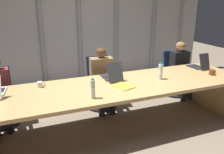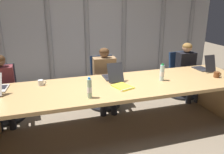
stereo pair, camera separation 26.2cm
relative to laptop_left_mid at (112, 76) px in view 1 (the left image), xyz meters
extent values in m
plane|color=#7F705B|center=(0.03, -0.28, -0.80)|extent=(13.63, 13.63, 0.00)
cube|color=tan|center=(0.03, -0.28, -0.08)|extent=(4.19, 1.15, 0.05)
cube|color=black|center=(0.03, -0.28, -0.15)|extent=(3.56, 0.10, 0.06)
cube|color=tan|center=(1.88, -0.28, -0.45)|extent=(0.08, 0.98, 0.69)
cube|color=#B2B2B7|center=(0.03, 2.16, 0.64)|extent=(6.82, 0.10, 2.88)
cylinder|color=gray|center=(-0.85, 2.10, 0.64)|extent=(0.12, 0.12, 2.82)
cylinder|color=gray|center=(0.02, 2.10, 0.64)|extent=(0.12, 0.12, 2.82)
cylinder|color=gray|center=(0.96, 2.10, 0.64)|extent=(0.12, 0.12, 2.82)
cylinder|color=gray|center=(2.04, 2.10, 0.64)|extent=(0.12, 0.12, 2.82)
cylinder|color=gray|center=(2.91, 2.10, 0.64)|extent=(0.12, 0.12, 2.82)
cube|color=#2D2D33|center=(0.00, 0.07, -0.05)|extent=(0.25, 0.32, 0.02)
cube|color=black|center=(0.00, 0.10, -0.04)|extent=(0.21, 0.18, 0.00)
cube|color=#2D2D33|center=(0.00, -0.15, 0.10)|extent=(0.25, 0.13, 0.28)
cube|color=black|center=(0.00, -0.15, 0.10)|extent=(0.22, 0.12, 0.25)
cube|color=#2D2D33|center=(1.75, 0.05, -0.05)|extent=(0.22, 0.32, 0.02)
cube|color=black|center=(1.75, 0.07, -0.04)|extent=(0.19, 0.18, 0.00)
cube|color=#2D2D33|center=(1.76, -0.16, 0.10)|extent=(0.22, 0.10, 0.29)
cube|color=black|center=(1.76, -0.15, 0.11)|extent=(0.19, 0.09, 0.26)
cube|color=#2D2D38|center=(-1.73, 0.60, -0.37)|extent=(0.53, 0.53, 0.08)
cylinder|color=#262628|center=(-1.73, 0.60, -0.59)|extent=(0.05, 0.05, 0.35)
cylinder|color=black|center=(-1.73, 0.60, -0.78)|extent=(0.60, 0.60, 0.04)
cube|color=navy|center=(0.03, 0.60, -0.37)|extent=(0.49, 0.49, 0.08)
cube|color=navy|center=(0.03, 0.82, -0.09)|extent=(0.43, 0.12, 0.48)
cylinder|color=#262628|center=(0.03, 0.60, -0.59)|extent=(0.05, 0.05, 0.35)
cylinder|color=black|center=(0.03, 0.60, -0.78)|extent=(0.60, 0.60, 0.04)
cube|color=navy|center=(1.77, 0.60, -0.37)|extent=(0.52, 0.52, 0.08)
cube|color=navy|center=(1.75, 0.82, -0.11)|extent=(0.44, 0.14, 0.45)
cylinder|color=#262628|center=(1.77, 0.60, -0.59)|extent=(0.05, 0.05, 0.35)
cylinder|color=black|center=(1.77, 0.60, -0.78)|extent=(0.60, 0.60, 0.04)
cylinder|color=brown|center=(-1.57, 0.59, -0.05)|extent=(0.08, 0.14, 0.27)
cylinder|color=brown|center=(-1.56, 0.38, -0.16)|extent=(0.08, 0.30, 0.06)
cylinder|color=#262833|center=(-1.62, 0.38, -0.36)|extent=(0.15, 0.41, 0.13)
cylinder|color=#262833|center=(-1.61, 0.20, -0.58)|extent=(0.11, 0.11, 0.45)
cube|color=olive|center=(0.02, 0.58, -0.08)|extent=(0.43, 0.25, 0.50)
sphere|color=brown|center=(0.02, 0.58, 0.26)|extent=(0.18, 0.18, 0.18)
ellipsoid|color=#472D19|center=(0.02, 0.58, 0.28)|extent=(0.18, 0.18, 0.13)
cylinder|color=olive|center=(0.20, 0.56, -0.02)|extent=(0.08, 0.14, 0.27)
cylinder|color=brown|center=(0.18, 0.35, -0.14)|extent=(0.09, 0.30, 0.06)
cylinder|color=olive|center=(-0.15, 0.59, -0.02)|extent=(0.08, 0.14, 0.27)
cylinder|color=brown|center=(-0.17, 0.38, -0.14)|extent=(0.09, 0.30, 0.06)
cylinder|color=#262833|center=(0.11, 0.37, -0.36)|extent=(0.16, 0.41, 0.13)
cylinder|color=#262833|center=(0.09, 0.19, -0.58)|extent=(0.11, 0.11, 0.45)
cylinder|color=#262833|center=(-0.09, 0.39, -0.36)|extent=(0.16, 0.41, 0.13)
cylinder|color=#262833|center=(-0.11, 0.21, -0.58)|extent=(0.11, 0.11, 0.45)
cube|color=black|center=(1.78, 0.58, -0.09)|extent=(0.37, 0.23, 0.48)
sphere|color=tan|center=(1.78, 0.58, 0.25)|extent=(0.19, 0.19, 0.19)
ellipsoid|color=olive|center=(1.78, 0.58, 0.28)|extent=(0.20, 0.20, 0.14)
cylinder|color=black|center=(1.93, 0.57, -0.04)|extent=(0.07, 0.14, 0.27)
cylinder|color=tan|center=(1.92, 0.36, -0.16)|extent=(0.07, 0.30, 0.06)
cylinder|color=black|center=(1.63, 0.58, -0.04)|extent=(0.07, 0.14, 0.27)
cylinder|color=tan|center=(1.62, 0.37, -0.16)|extent=(0.07, 0.30, 0.06)
cylinder|color=#262833|center=(1.87, 0.37, -0.36)|extent=(0.14, 0.40, 0.13)
cylinder|color=#262833|center=(1.86, 0.19, -0.58)|extent=(0.11, 0.11, 0.45)
cylinder|color=#262833|center=(1.67, 0.38, -0.36)|extent=(0.14, 0.40, 0.13)
cylinder|color=#262833|center=(1.66, 0.20, -0.58)|extent=(0.11, 0.11, 0.45)
cylinder|color=#ADD1B2|center=(-0.52, -0.64, 0.07)|extent=(0.06, 0.06, 0.26)
cylinder|color=white|center=(-0.52, -0.64, 0.06)|extent=(0.06, 0.06, 0.08)
cylinder|color=blue|center=(-0.52, -0.64, 0.21)|extent=(0.03, 0.03, 0.02)
cylinder|color=silver|center=(0.73, -0.30, 0.07)|extent=(0.07, 0.07, 0.25)
cylinder|color=white|center=(0.73, -0.30, 0.06)|extent=(0.07, 0.07, 0.08)
cylinder|color=green|center=(0.73, -0.30, 0.21)|extent=(0.04, 0.04, 0.02)
cylinder|color=white|center=(-1.12, 0.05, -0.02)|extent=(0.08, 0.08, 0.09)
torus|color=white|center=(-1.07, 0.05, -0.02)|extent=(0.06, 0.01, 0.06)
cylinder|color=brown|center=(1.68, -0.43, -0.01)|extent=(0.10, 0.10, 0.09)
torus|color=brown|center=(1.74, -0.43, -0.01)|extent=(0.06, 0.01, 0.06)
cube|color=yellow|center=(0.03, -0.40, -0.05)|extent=(0.31, 0.36, 0.02)
cylinder|color=silver|center=(0.03, -0.54, -0.04)|extent=(0.20, 0.08, 0.01)
camera|label=1|loc=(-1.34, -3.34, 1.17)|focal=37.39mm
camera|label=2|loc=(-1.09, -3.43, 1.17)|focal=37.39mm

